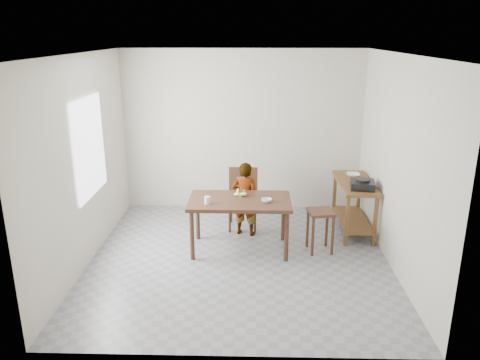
{
  "coord_description": "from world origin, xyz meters",
  "views": [
    {
      "loc": [
        0.17,
        -5.73,
        2.95
      ],
      "look_at": [
        0.0,
        0.4,
        1.0
      ],
      "focal_mm": 35.0,
      "sensor_mm": 36.0,
      "label": 1
    }
  ],
  "objects_px": {
    "stool": "(320,231)",
    "dining_table": "(240,225)",
    "prep_counter": "(353,206)",
    "child": "(245,199)",
    "dining_chair": "(243,200)"
  },
  "relations": [
    {
      "from": "stool",
      "to": "dining_table",
      "type": "bearing_deg",
      "value": 179.37
    },
    {
      "from": "prep_counter",
      "to": "dining_chair",
      "type": "bearing_deg",
      "value": 177.49
    },
    {
      "from": "dining_table",
      "to": "prep_counter",
      "type": "bearing_deg",
      "value": 22.15
    },
    {
      "from": "child",
      "to": "stool",
      "type": "height_order",
      "value": "child"
    },
    {
      "from": "child",
      "to": "dining_chair",
      "type": "bearing_deg",
      "value": -63.46
    },
    {
      "from": "dining_table",
      "to": "dining_chair",
      "type": "xyz_separation_m",
      "value": [
        0.02,
        0.77,
        0.09
      ]
    },
    {
      "from": "dining_table",
      "to": "prep_counter",
      "type": "relative_size",
      "value": 1.17
    },
    {
      "from": "prep_counter",
      "to": "dining_chair",
      "type": "relative_size",
      "value": 1.29
    },
    {
      "from": "stool",
      "to": "dining_chair",
      "type": "bearing_deg",
      "value": 144.32
    },
    {
      "from": "dining_table",
      "to": "child",
      "type": "relative_size",
      "value": 1.24
    },
    {
      "from": "dining_table",
      "to": "prep_counter",
      "type": "xyz_separation_m",
      "value": [
        1.72,
        0.7,
        0.03
      ]
    },
    {
      "from": "dining_table",
      "to": "stool",
      "type": "relative_size",
      "value": 2.33
    },
    {
      "from": "child",
      "to": "prep_counter",
      "type": "bearing_deg",
      "value": -157.49
    },
    {
      "from": "prep_counter",
      "to": "child",
      "type": "xyz_separation_m",
      "value": [
        -1.65,
        -0.17,
        0.17
      ]
    },
    {
      "from": "dining_table",
      "to": "dining_chair",
      "type": "bearing_deg",
      "value": 88.21
    }
  ]
}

